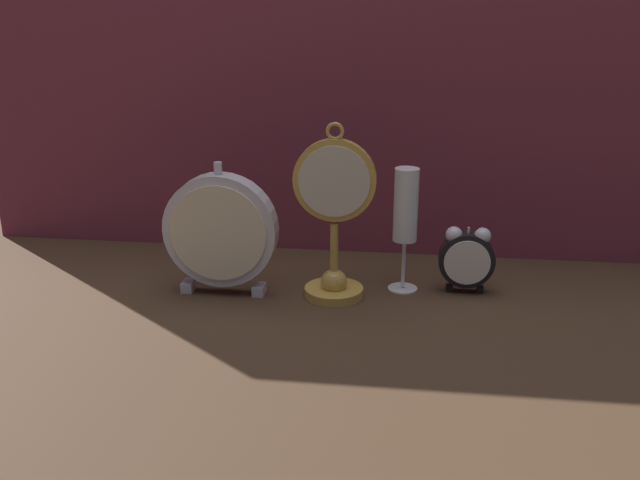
# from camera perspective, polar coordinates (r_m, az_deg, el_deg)

# --- Properties ---
(ground_plane) EXTENTS (4.00, 4.00, 0.00)m
(ground_plane) POSITION_cam_1_polar(r_m,az_deg,el_deg) (1.17, -0.51, -6.06)
(ground_plane) COLOR #422D1E
(fabric_backdrop_drape) EXTENTS (1.46, 0.01, 0.59)m
(fabric_backdrop_drape) POSITION_cam_1_polar(r_m,az_deg,el_deg) (1.40, 1.32, 10.60)
(fabric_backdrop_drape) COLOR brown
(fabric_backdrop_drape) RESTS_ON ground_plane
(pocket_watch_on_stand) EXTENTS (0.14, 0.10, 0.30)m
(pocket_watch_on_stand) POSITION_cam_1_polar(r_m,az_deg,el_deg) (1.20, 1.15, 1.21)
(pocket_watch_on_stand) COLOR gold
(pocket_watch_on_stand) RESTS_ON ground_plane
(alarm_clock_twin_bell) EXTENTS (0.10, 0.03, 0.12)m
(alarm_clock_twin_bell) POSITION_cam_1_polar(r_m,az_deg,el_deg) (1.27, 11.66, -1.32)
(alarm_clock_twin_bell) COLOR black
(alarm_clock_twin_bell) RESTS_ON ground_plane
(mantel_clock_silver) EXTENTS (0.20, 0.04, 0.23)m
(mantel_clock_silver) POSITION_cam_1_polar(r_m,az_deg,el_deg) (1.23, -7.96, 0.73)
(mantel_clock_silver) COLOR silver
(mantel_clock_silver) RESTS_ON ground_plane
(champagne_flute) EXTENTS (0.05, 0.05, 0.22)m
(champagne_flute) POSITION_cam_1_polar(r_m,az_deg,el_deg) (1.24, 6.86, 2.12)
(champagne_flute) COLOR silver
(champagne_flute) RESTS_ON ground_plane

